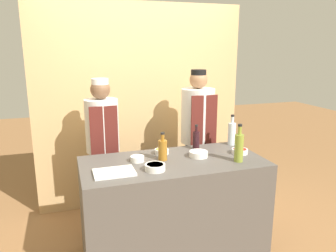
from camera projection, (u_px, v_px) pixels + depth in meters
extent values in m
cube|color=tan|center=(140.00, 106.00, 3.98)|extent=(2.49, 0.18, 2.40)
cube|color=#514C47|center=(173.00, 208.00, 2.99)|extent=(1.61, 0.76, 0.92)
cylinder|color=white|center=(162.00, 152.00, 3.06)|extent=(0.13, 0.13, 0.05)
cylinder|color=yellow|center=(162.00, 150.00, 3.06)|extent=(0.11, 0.11, 0.01)
cylinder|color=white|center=(155.00, 167.00, 2.65)|extent=(0.17, 0.17, 0.05)
cylinder|color=brown|center=(155.00, 165.00, 2.65)|extent=(0.14, 0.14, 0.02)
cylinder|color=white|center=(199.00, 154.00, 2.98)|extent=(0.17, 0.17, 0.05)
cylinder|color=silver|center=(199.00, 152.00, 2.98)|extent=(0.14, 0.14, 0.02)
cylinder|color=white|center=(137.00, 159.00, 2.86)|extent=(0.12, 0.12, 0.05)
cylinder|color=green|center=(137.00, 157.00, 2.86)|extent=(0.10, 0.10, 0.01)
cylinder|color=white|center=(240.00, 151.00, 3.07)|extent=(0.15, 0.15, 0.04)
cylinder|color=red|center=(240.00, 150.00, 3.07)|extent=(0.12, 0.12, 0.01)
cube|color=white|center=(114.00, 172.00, 2.59)|extent=(0.32, 0.22, 0.02)
cylinder|color=black|center=(196.00, 140.00, 3.19)|extent=(0.07, 0.07, 0.18)
cylinder|color=black|center=(196.00, 129.00, 3.17)|extent=(0.03, 0.03, 0.05)
cylinder|color=black|center=(196.00, 125.00, 3.16)|extent=(0.03, 0.03, 0.01)
cylinder|color=olive|center=(239.00, 148.00, 2.84)|extent=(0.08, 0.08, 0.24)
cylinder|color=olive|center=(240.00, 131.00, 2.80)|extent=(0.03, 0.03, 0.07)
cylinder|color=black|center=(240.00, 125.00, 2.79)|extent=(0.04, 0.04, 0.02)
cylinder|color=#9E661E|center=(163.00, 150.00, 2.88)|extent=(0.08, 0.08, 0.18)
cylinder|color=#9E661E|center=(163.00, 137.00, 2.85)|extent=(0.03, 0.03, 0.06)
cylinder|color=black|center=(163.00, 133.00, 2.85)|extent=(0.04, 0.04, 0.02)
cylinder|color=silver|center=(232.00, 134.00, 3.34)|extent=(0.08, 0.08, 0.23)
cylinder|color=silver|center=(232.00, 120.00, 3.30)|extent=(0.03, 0.03, 0.07)
cylinder|color=black|center=(233.00, 116.00, 3.29)|extent=(0.04, 0.04, 0.02)
cylinder|color=#28282D|center=(105.00, 189.00, 3.50)|extent=(0.24, 0.24, 0.85)
cylinder|color=silver|center=(102.00, 126.00, 3.34)|extent=(0.34, 0.34, 0.54)
cube|color=#561E19|center=(104.00, 131.00, 3.19)|extent=(0.27, 0.02, 0.50)
sphere|color=brown|center=(100.00, 89.00, 3.25)|extent=(0.20, 0.20, 0.20)
cylinder|color=white|center=(100.00, 82.00, 3.23)|extent=(0.17, 0.17, 0.07)
cylinder|color=#28282D|center=(196.00, 177.00, 3.82)|extent=(0.27, 0.27, 0.85)
cylinder|color=silver|center=(198.00, 116.00, 3.64)|extent=(0.37, 0.37, 0.60)
cube|color=#561E19|center=(204.00, 121.00, 3.49)|extent=(0.30, 0.02, 0.56)
sphere|color=#9E704C|center=(198.00, 80.00, 3.55)|extent=(0.20, 0.20, 0.20)
cylinder|color=black|center=(199.00, 73.00, 3.53)|extent=(0.17, 0.17, 0.07)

